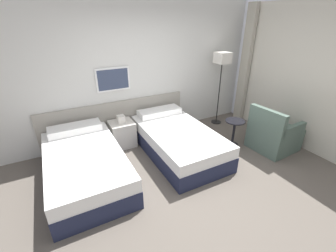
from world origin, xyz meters
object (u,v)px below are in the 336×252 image
at_px(floor_lamp, 222,63).
at_px(side_table, 234,128).
at_px(bed_near_window, 177,140).
at_px(bed_near_door, 85,165).
at_px(nightstand, 122,133).
at_px(armchair, 273,135).

relative_size(floor_lamp, side_table, 3.10).
bearing_deg(side_table, bed_near_window, 165.36).
bearing_deg(bed_near_door, floor_lamp, 12.64).
relative_size(nightstand, floor_lamp, 0.39).
xyz_separation_m(bed_near_door, bed_near_window, (1.67, 0.00, 0.00)).
bearing_deg(nightstand, floor_lamp, -0.39).
height_order(side_table, armchair, armchair).
relative_size(bed_near_window, side_table, 3.75).
bearing_deg(floor_lamp, bed_near_window, -154.87).
xyz_separation_m(bed_near_door, nightstand, (0.84, 0.74, 0.01)).
relative_size(bed_near_window, nightstand, 3.13).
distance_m(bed_near_door, side_table, 2.82).
xyz_separation_m(bed_near_door, side_table, (2.80, -0.29, 0.12)).
xyz_separation_m(bed_near_window, armchair, (1.71, -0.76, 0.04)).
bearing_deg(armchair, bed_near_window, 62.51).
height_order(nightstand, armchair, armchair).
bearing_deg(bed_near_door, side_table, -6.00).
xyz_separation_m(bed_near_door, floor_lamp, (3.21, 0.72, 1.20)).
xyz_separation_m(side_table, armchair, (0.58, -0.46, -0.08)).
xyz_separation_m(bed_near_window, nightstand, (-0.84, 0.74, 0.01)).
height_order(bed_near_door, nightstand, nightstand).
distance_m(bed_near_window, floor_lamp, 2.07).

